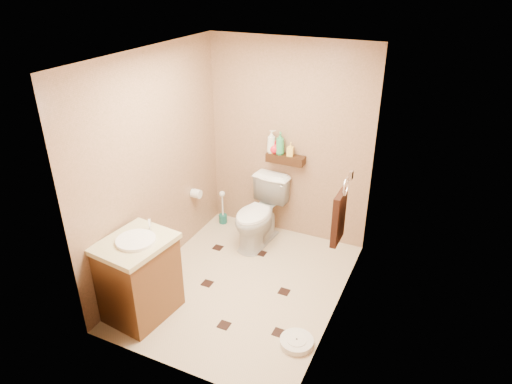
% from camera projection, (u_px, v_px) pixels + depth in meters
% --- Properties ---
extents(ground, '(2.50, 2.50, 0.00)m').
position_uv_depth(ground, '(243.00, 285.00, 4.89)').
color(ground, beige).
rests_on(ground, ground).
extents(wall_back, '(2.00, 0.04, 2.40)m').
position_uv_depth(wall_back, '(288.00, 142.00, 5.37)').
color(wall_back, '#A1775C').
rests_on(wall_back, ground).
extents(wall_front, '(2.00, 0.04, 2.40)m').
position_uv_depth(wall_front, '(165.00, 251.00, 3.34)').
color(wall_front, '#A1775C').
rests_on(wall_front, ground).
extents(wall_left, '(0.04, 2.50, 2.40)m').
position_uv_depth(wall_left, '(155.00, 167.00, 4.73)').
color(wall_left, '#A1775C').
rests_on(wall_left, ground).
extents(wall_right, '(0.04, 2.50, 2.40)m').
position_uv_depth(wall_right, '(344.00, 205.00, 3.98)').
color(wall_right, '#A1775C').
rests_on(wall_right, ground).
extents(ceiling, '(2.00, 2.50, 0.02)m').
position_uv_depth(ceiling, '(239.00, 55.00, 3.81)').
color(ceiling, white).
rests_on(ceiling, wall_back).
extents(wall_shelf, '(0.46, 0.14, 0.10)m').
position_uv_depth(wall_shelf, '(286.00, 159.00, 5.38)').
color(wall_shelf, '#39200F').
rests_on(wall_shelf, wall_back).
extents(floor_accents, '(1.32, 1.36, 0.01)m').
position_uv_depth(floor_accents, '(245.00, 286.00, 4.87)').
color(floor_accents, black).
rests_on(floor_accents, ground).
extents(toilet, '(0.52, 0.83, 0.81)m').
position_uv_depth(toilet, '(259.00, 214.00, 5.46)').
color(toilet, white).
rests_on(toilet, ground).
extents(vanity, '(0.63, 0.74, 0.96)m').
position_uv_depth(vanity, '(139.00, 277.00, 4.32)').
color(vanity, brown).
rests_on(vanity, ground).
extents(bathroom_scale, '(0.35, 0.35, 0.06)m').
position_uv_depth(bathroom_scale, '(297.00, 342.00, 4.11)').
color(bathroom_scale, white).
rests_on(bathroom_scale, ground).
extents(toilet_brush, '(0.11, 0.11, 0.47)m').
position_uv_depth(toilet_brush, '(223.00, 212.00, 5.99)').
color(toilet_brush, '#186057').
rests_on(toilet_brush, ground).
extents(towel_ring, '(0.12, 0.30, 0.76)m').
position_uv_depth(towel_ring, '(339.00, 215.00, 4.33)').
color(towel_ring, silver).
rests_on(towel_ring, wall_right).
extents(toilet_paper, '(0.12, 0.11, 0.12)m').
position_uv_depth(toilet_paper, '(196.00, 194.00, 5.50)').
color(toilet_paper, white).
rests_on(toilet_paper, wall_left).
extents(bottle_a, '(0.15, 0.15, 0.28)m').
position_uv_depth(bottle_a, '(271.00, 142.00, 5.37)').
color(bottle_a, silver).
rests_on(bottle_a, wall_shelf).
extents(bottle_b, '(0.10, 0.10, 0.15)m').
position_uv_depth(bottle_b, '(273.00, 147.00, 5.39)').
color(bottle_b, orange).
rests_on(bottle_b, wall_shelf).
extents(bottle_c, '(0.14, 0.14, 0.16)m').
position_uv_depth(bottle_c, '(274.00, 147.00, 5.38)').
color(bottle_c, red).
rests_on(bottle_c, wall_shelf).
extents(bottle_d, '(0.14, 0.14, 0.27)m').
position_uv_depth(bottle_d, '(280.00, 143.00, 5.33)').
color(bottle_d, '#349C5D').
rests_on(bottle_d, wall_shelf).
extents(bottle_e, '(0.08, 0.08, 0.16)m').
position_uv_depth(bottle_e, '(290.00, 149.00, 5.30)').
color(bottle_e, '#FFD254').
rests_on(bottle_e, wall_shelf).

